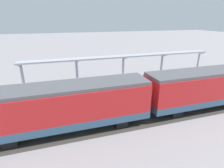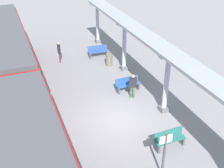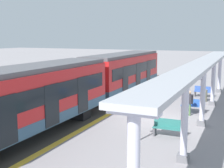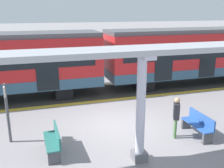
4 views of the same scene
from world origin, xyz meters
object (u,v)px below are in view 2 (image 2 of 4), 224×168
canopy_pillar_fourth (124,47)px  passenger_by_the_benches (133,84)px  train_far_carriage (7,54)px  bench_near_end (98,51)px  passenger_waiting_near_edge (59,50)px  canopy_pillar_third (166,84)px  bench_mid_platform (127,84)px  trash_bin (109,60)px  bench_far_end (169,139)px  platform_info_sign (164,152)px  canopy_pillar_fifth (98,23)px

canopy_pillar_fourth → passenger_by_the_benches: (-1.03, -3.58, -0.76)m
train_far_carriage → passenger_by_the_benches: bearing=-38.3°
passenger_by_the_benches → bench_near_end: bearing=89.3°
train_far_carriage → passenger_waiting_near_edge: 3.90m
canopy_pillar_fourth → canopy_pillar_third: bearing=-90.0°
canopy_pillar_fourth → bench_mid_platform: canopy_pillar_fourth is taller
trash_bin → canopy_pillar_fourth: bearing=-56.5°
bench_far_end → passenger_by_the_benches: size_ratio=0.96×
platform_info_sign → bench_far_end: bearing=50.3°
bench_near_end → train_far_carriage: bearing=-168.7°
bench_near_end → passenger_by_the_benches: size_ratio=0.97×
trash_bin → passenger_waiting_near_edge: size_ratio=0.56×
platform_info_sign → passenger_by_the_benches: platform_info_sign is taller
canopy_pillar_fourth → trash_bin: (-0.70, 1.06, -1.29)m
bench_far_end → passenger_waiting_near_edge: 11.19m
canopy_pillar_third → bench_near_end: bearing=96.6°
train_far_carriage → platform_info_sign: bearing=-65.4°
trash_bin → train_far_carriage: bearing=176.2°
bench_near_end → bench_mid_platform: bearing=-89.8°
bench_far_end → passenger_by_the_benches: bearing=87.2°
train_far_carriage → canopy_pillar_fourth: size_ratio=3.39×
bench_near_end → bench_mid_platform: size_ratio=1.01×
canopy_pillar_fifth → bench_near_end: canopy_pillar_fifth is taller
passenger_by_the_benches → platform_info_sign: bearing=-103.6°
bench_near_end → passenger_waiting_near_edge: size_ratio=0.94×
canopy_pillar_third → canopy_pillar_fifth: (0.00, 10.92, 0.00)m
bench_far_end → platform_info_sign: 2.09m
canopy_pillar_third → passenger_waiting_near_edge: bearing=115.2°
bench_mid_platform → passenger_waiting_near_edge: (-2.98, 5.51, 0.56)m
platform_info_sign → canopy_pillar_fifth: bearing=80.7°
bench_near_end → trash_bin: (0.25, -1.75, 0.01)m
bench_near_end → platform_info_sign: (-1.50, -12.25, 0.89)m
canopy_pillar_fifth → canopy_pillar_third: bearing=-90.0°
train_far_carriage → trash_bin: size_ratio=12.84×
bench_far_end → passenger_waiting_near_edge: (-2.67, 10.85, 0.56)m
passenger_by_the_benches → trash_bin: bearing=85.9°
canopy_pillar_fourth → passenger_waiting_near_edge: bearing=143.8°
canopy_pillar_third → bench_far_end: bearing=-116.1°
canopy_pillar_fifth → trash_bin: (-0.70, -4.42, -1.29)m
train_far_carriage → canopy_pillar_fourth: bearing=-11.4°
train_far_carriage → canopy_pillar_fifth: (7.47, 3.97, -0.08)m
canopy_pillar_third → bench_far_end: 3.11m
passenger_waiting_near_edge → canopy_pillar_third: bearing=-64.8°
canopy_pillar_fifth → bench_mid_platform: (-0.93, -8.13, -1.30)m
canopy_pillar_fifth → bench_far_end: bearing=-95.3°
canopy_pillar_third → trash_bin: (-0.70, 6.50, -1.29)m
canopy_pillar_third → bench_near_end: size_ratio=2.27×
bench_far_end → platform_info_sign: size_ratio=0.69×
canopy_pillar_fifth → bench_mid_platform: canopy_pillar_fifth is taller
canopy_pillar_fifth → platform_info_sign: size_ratio=1.56×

